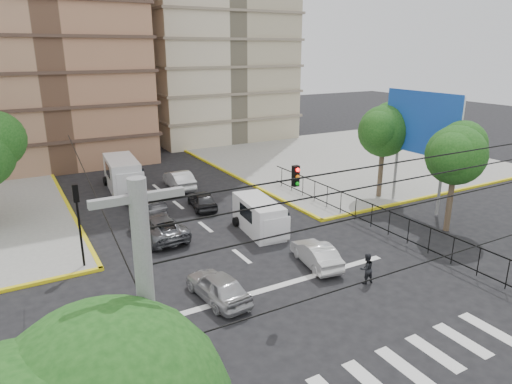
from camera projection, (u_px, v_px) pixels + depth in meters
ground at (292, 297)px, 20.99m from camera, size 160.00×160.00×0.00m
sidewalk_ne at (345, 159)px, 46.98m from camera, size 26.00×26.00×0.15m
crosswalk_stripes at (388, 374)px, 16.01m from camera, size 12.00×2.40×0.01m
stop_line at (278, 286)px, 21.98m from camera, size 13.00×0.40×0.01m
park_fence at (371, 229)px, 28.96m from camera, size 0.10×22.50×1.66m
billboard at (422, 125)px, 30.97m from camera, size 0.36×6.20×8.10m
tree_park_a at (457, 152)px, 27.31m from camera, size 4.41×3.60×6.83m
tree_park_c at (385, 129)px, 33.50m from camera, size 4.65×3.80×7.25m
traffic_light_nw at (78, 212)px, 22.87m from camera, size 0.28×0.22×4.40m
traffic_light_hanging at (325, 186)px, 17.53m from camera, size 18.00×9.12×0.92m
van_right_lane at (260, 217)px, 28.12m from camera, size 2.26×4.71×2.04m
van_left_lane at (123, 175)px, 36.65m from camera, size 2.70×5.82×2.54m
car_silver_front_left at (218, 286)px, 20.62m from camera, size 1.96×4.08×1.35m
car_white_front_right at (316, 254)px, 23.96m from camera, size 1.94×3.98×1.26m
car_grey_mid_left at (158, 226)px, 27.52m from camera, size 2.64×5.24×1.42m
car_silver_rear_left at (144, 200)px, 32.40m from camera, size 2.41×4.97×1.39m
car_darkgrey_mid_right at (202, 200)px, 32.52m from camera, size 2.10×3.99×1.30m
car_white_rear_right at (179, 180)px, 37.22m from camera, size 1.83×4.61×1.49m
pedestrian_crosswalk at (366, 269)px, 22.07m from camera, size 0.79×0.64×1.53m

